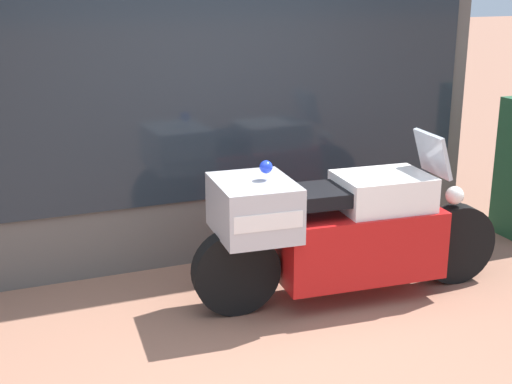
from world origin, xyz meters
name	(u,v)px	position (x,y,z in m)	size (l,w,h in m)	color
ground_plane	(278,370)	(0.00, 0.00, 0.00)	(60.00, 60.00, 0.00)	#8E604C
shop_building	(132,51)	(-0.37, 2.00, 1.73)	(5.23, 0.55, 3.45)	#56514C
window_display	(220,196)	(0.33, 2.03, 0.48)	(3.97, 0.30, 2.05)	slate
paramedic_motorcycle	(337,228)	(0.79, 0.77, 0.55)	(2.39, 0.71, 1.20)	black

